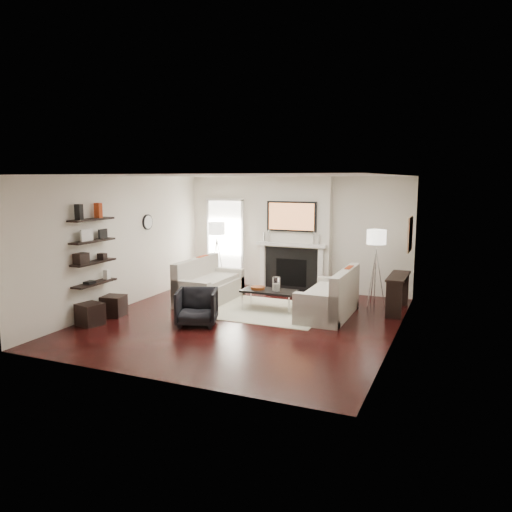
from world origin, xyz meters
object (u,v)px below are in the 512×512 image
at_px(lamp_left_shade, 217,228).
at_px(ottoman_near, 114,306).
at_px(coffee_table, 269,291).
at_px(loveseat_left_base, 210,292).
at_px(armchair, 197,305).
at_px(loveseat_right_base, 328,305).
at_px(lamp_right_shade, 376,237).

bearing_deg(lamp_left_shade, ottoman_near, -101.06).
bearing_deg(coffee_table, loveseat_left_base, 172.14).
distance_m(loveseat_left_base, lamp_left_shade, 1.95).
distance_m(coffee_table, lamp_left_shade, 2.78).
bearing_deg(coffee_table, lamp_left_shade, 141.50).
bearing_deg(lamp_left_shade, armchair, -69.10).
xyz_separation_m(loveseat_right_base, ottoman_near, (-3.83, -1.64, -0.01)).
relative_size(armchair, lamp_left_shade, 1.82).
xyz_separation_m(lamp_right_shade, ottoman_near, (-4.52, -2.84, -1.25)).
height_order(lamp_left_shade, lamp_right_shade, same).
bearing_deg(loveseat_right_base, lamp_left_shade, 154.47).
xyz_separation_m(loveseat_right_base, lamp_left_shade, (-3.21, 1.53, 1.24)).
bearing_deg(lamp_right_shade, coffee_table, -146.01).
distance_m(armchair, ottoman_near, 1.80).
bearing_deg(ottoman_near, lamp_left_shade, 78.94).
distance_m(lamp_left_shade, lamp_right_shade, 3.91).
xyz_separation_m(coffee_table, lamp_left_shade, (-2.01, 1.60, 1.05)).
relative_size(loveseat_left_base, coffee_table, 1.64).
xyz_separation_m(loveseat_left_base, lamp_right_shade, (3.36, 1.07, 1.24)).
relative_size(coffee_table, armchair, 1.51).
relative_size(lamp_left_shade, ottoman_near, 1.00).
distance_m(loveseat_right_base, coffee_table, 1.21).
bearing_deg(lamp_right_shade, lamp_left_shade, 175.19).
xyz_separation_m(loveseat_right_base, lamp_right_shade, (0.69, 1.20, 1.24)).
distance_m(loveseat_right_base, lamp_left_shade, 3.77).
height_order(loveseat_left_base, ottoman_near, loveseat_left_base).
bearing_deg(ottoman_near, armchair, 3.38).
distance_m(loveseat_right_base, lamp_right_shade, 1.86).
xyz_separation_m(loveseat_left_base, coffee_table, (1.47, -0.20, 0.19)).
bearing_deg(loveseat_right_base, armchair, -143.08).
height_order(coffee_table, lamp_left_shade, lamp_left_shade).
relative_size(coffee_table, ottoman_near, 2.75).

